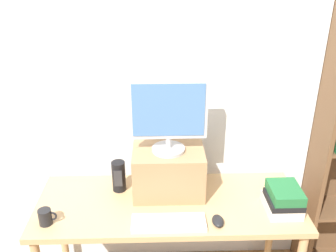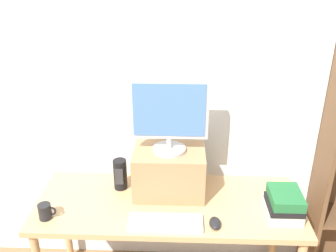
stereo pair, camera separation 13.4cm
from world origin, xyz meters
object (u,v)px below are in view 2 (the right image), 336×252
computer_monitor (168,114)px  desk_speaker (120,174)px  book_stack (284,204)px  desk (168,212)px  coffee_mug (45,211)px  computer_mouse (215,223)px  riser_box (168,171)px  keyboard (165,223)px

computer_monitor → desk_speaker: 0.53m
computer_monitor → book_stack: bearing=-17.7°
desk → computer_monitor: size_ratio=3.55×
book_stack → coffee_mug: book_stack is taller
coffee_mug → desk_speaker: size_ratio=0.51×
desk → desk_speaker: bearing=155.9°
computer_mouse → riser_box: bearing=129.9°
keyboard → computer_mouse: (0.27, 0.00, 0.01)m
desk → book_stack: 0.68m
computer_monitor → computer_mouse: computer_monitor is taller
coffee_mug → riser_box: bearing=23.2°
computer_mouse → book_stack: 0.41m
book_stack → desk_speaker: bearing=166.2°
computer_monitor → desk_speaker: computer_monitor is taller
desk → coffee_mug: 0.72m
computer_monitor → book_stack: (0.66, -0.21, -0.45)m
coffee_mug → desk_speaker: bearing=40.2°
desk → book_stack: bearing=-8.6°
coffee_mug → computer_mouse: bearing=-1.7°
book_stack → coffee_mug: size_ratio=2.25×
desk_speaker → riser_box: bearing=-4.7°
riser_box → computer_mouse: 0.44m
computer_mouse → computer_monitor: bearing=130.1°
computer_monitor → desk_speaker: bearing=175.0°
desk_speaker → coffee_mug: bearing=-139.8°
desk_speaker → computer_mouse: bearing=-31.1°
keyboard → computer_monitor: bearing=89.3°
desk → computer_mouse: 0.35m
computer_mouse → desk: bearing=141.8°
computer_monitor → keyboard: size_ratio=1.09×
desk → computer_mouse: size_ratio=15.30×
riser_box → coffee_mug: 0.75m
computer_monitor → computer_mouse: size_ratio=4.31×
riser_box → keyboard: (-0.00, -0.32, -0.13)m
riser_box → computer_mouse: riser_box is taller
keyboard → computer_mouse: computer_mouse is taller
book_stack → desk_speaker: 1.00m
riser_box → desk_speaker: 0.31m
keyboard → computer_mouse: bearing=0.1°
book_stack → keyboard: bearing=-170.7°
desk → computer_monitor: (-0.00, 0.11, 0.61)m
keyboard → computer_mouse: size_ratio=3.95×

